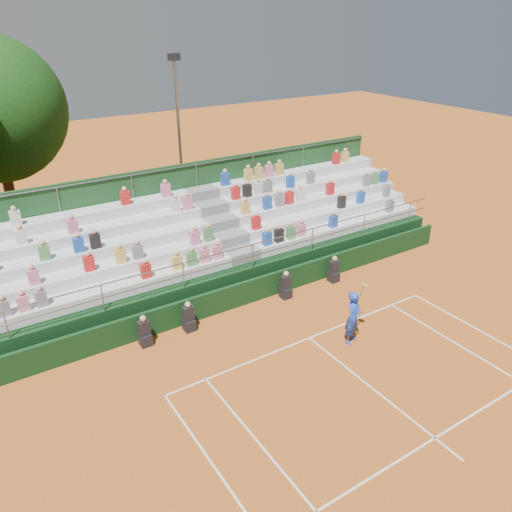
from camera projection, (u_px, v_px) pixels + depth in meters
ground at (309, 338)px, 17.65m from camera, size 90.00×90.00×0.00m
courtside_wall at (260, 288)px, 19.85m from camera, size 20.00×0.15×1.00m
line_officials at (245, 301)px, 19.03m from camera, size 8.87×0.40×1.19m
grandstand at (220, 246)px, 22.05m from camera, size 20.00×5.20×4.40m
tennis_player at (353, 317)px, 17.06m from camera, size 0.95×0.73×2.22m
floodlight_mast at (179, 128)px, 25.90m from camera, size 0.60×0.25×8.60m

